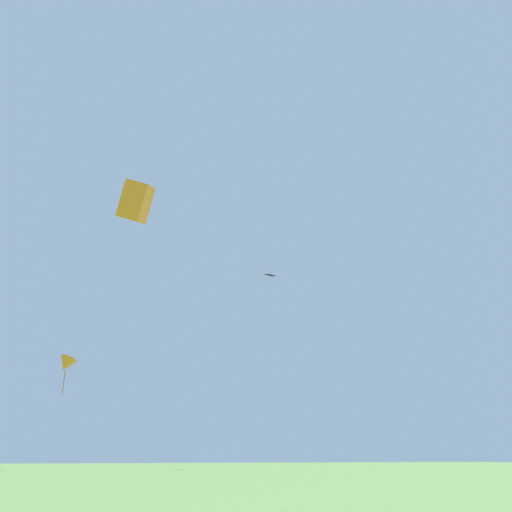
# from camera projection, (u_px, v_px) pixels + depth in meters

# --- Properties ---
(distant_kite_black_mid_left) EXTENTS (0.80, 0.79, 0.25)m
(distant_kite_black_mid_left) POSITION_uv_depth(u_px,v_px,m) (270.00, 275.00, 30.47)
(distant_kite_black_mid_left) COLOR black
(distant_kite_orange_high_right) EXTENTS (1.08, 0.96, 1.93)m
(distant_kite_orange_high_right) POSITION_uv_depth(u_px,v_px,m) (66.00, 364.00, 25.57)
(distant_kite_orange_high_right) COLOR orange
(distant_kite_orange_low_left) EXTENTS (1.12, 1.38, 1.50)m
(distant_kite_orange_low_left) POSITION_uv_depth(u_px,v_px,m) (136.00, 202.00, 16.17)
(distant_kite_orange_low_left) COLOR orange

